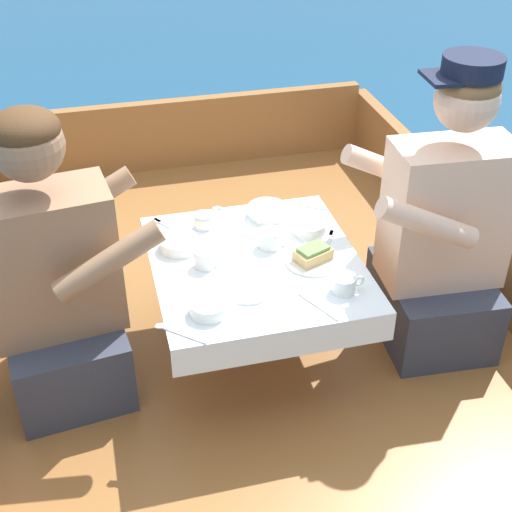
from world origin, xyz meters
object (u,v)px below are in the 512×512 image
person_port (57,286)px  coffee_cup_port (270,238)px  sandwich (313,254)px  person_starboard (441,237)px  tin_can (203,221)px  coffee_cup_starboard (205,258)px  coffee_cup_center (344,284)px

person_port → coffee_cup_port: (0.71, 0.06, 0.03)m
sandwich → coffee_cup_port: bearing=132.0°
person_port → person_starboard: size_ratio=0.94×
person_starboard → coffee_cup_port: 0.58m
coffee_cup_port → tin_can: size_ratio=1.56×
person_port → tin_can: person_port is taller
person_port → tin_can: (0.51, 0.24, 0.02)m
coffee_cup_starboard → coffee_cup_center: 0.46m
coffee_cup_port → person_port: bearing=-175.1°
person_port → tin_can: bearing=17.6°
sandwich → person_starboard: bearing=0.4°
sandwich → coffee_cup_center: size_ratio=1.29×
person_starboard → coffee_cup_port: bearing=-8.2°
sandwich → coffee_cup_center: 0.18m
person_port → coffee_cup_port: size_ratio=9.48×
person_port → person_starboard: (1.28, -0.06, 0.02)m
coffee_cup_center → person_port: bearing=164.5°
coffee_cup_starboard → coffee_cup_center: coffee_cup_starboard is taller
sandwich → coffee_cup_port: 0.17m
sandwich → coffee_cup_starboard: 0.35m
coffee_cup_starboard → coffee_cup_center: size_ratio=0.95×
coffee_cup_starboard → tin_can: 0.24m
tin_can → person_port: bearing=-155.3°
person_port → coffee_cup_starboard: (0.47, 0.00, 0.03)m
person_starboard → coffee_cup_starboard: (-0.80, 0.06, 0.01)m
coffee_cup_starboard → tin_can: size_ratio=1.49×
coffee_cup_starboard → coffee_cup_center: bearing=-31.6°
sandwich → coffee_cup_port: size_ratio=1.30×
person_port → tin_can: 0.56m
coffee_cup_center → tin_can: 0.59m
coffee_cup_center → coffee_cup_starboard: bearing=148.4°
tin_can → sandwich: bearing=-44.2°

